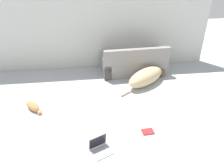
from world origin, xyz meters
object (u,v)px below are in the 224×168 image
at_px(book_red, 148,132).
at_px(laptop_open, 99,146).
at_px(dog, 147,77).
at_px(cat, 33,107).
at_px(couch, 134,64).

bearing_deg(book_red, laptop_open, -161.02).
bearing_deg(dog, book_red, -140.06).
relative_size(dog, cat, 2.92).
xyz_separation_m(couch, laptop_open, (-1.20, -2.87, -0.18)).
xyz_separation_m(laptop_open, book_red, (0.95, 0.33, -0.08)).
height_order(cat, laptop_open, laptop_open).
bearing_deg(couch, dog, 102.71).
bearing_deg(dog, couch, 69.57).
bearing_deg(cat, book_red, 24.49).
relative_size(cat, laptop_open, 1.15).
bearing_deg(couch, cat, 28.32).
relative_size(laptop_open, book_red, 1.83).
bearing_deg(dog, laptop_open, -159.10).
distance_m(cat, book_red, 2.50).
distance_m(couch, dog, 0.74).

